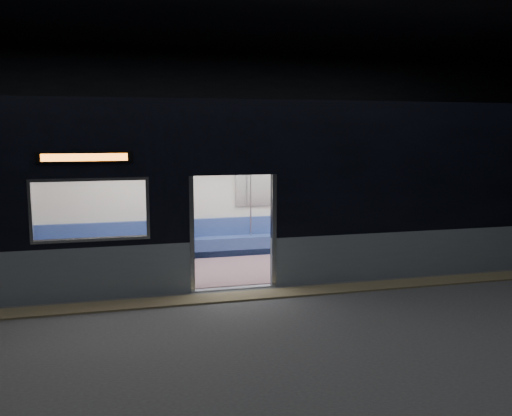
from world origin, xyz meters
name	(u,v)px	position (x,y,z in m)	size (l,w,h in m)	color
station_floor	(247,307)	(0.00, 0.00, -0.01)	(24.00, 14.00, 0.01)	#47494C
station_envelope	(247,74)	(0.00, 0.00, 3.66)	(24.00, 14.00, 5.00)	black
tactile_strip	(240,296)	(0.00, 0.55, 0.01)	(22.80, 0.50, 0.03)	#8C7F59
metro_car	(218,179)	(0.00, 2.54, 1.85)	(18.00, 3.04, 3.35)	gray
passenger	(175,225)	(-0.78, 3.55, 0.78)	(0.39, 0.66, 1.32)	black
handbag	(177,232)	(-0.76, 3.34, 0.66)	(0.25, 0.21, 0.12)	black
transit_map	(259,189)	(1.21, 3.85, 1.48)	(1.03, 0.03, 0.67)	white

